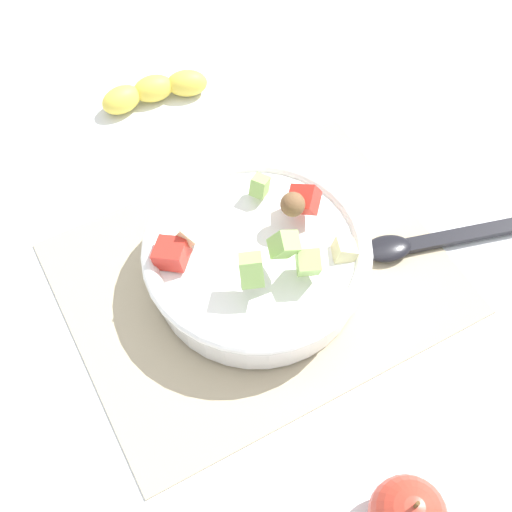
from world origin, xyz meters
TOP-DOWN VIEW (x-y plane):
  - ground_plane at (0.00, 0.00)m, footprint 2.40×2.40m
  - placemat at (0.00, 0.00)m, footprint 0.42×0.33m
  - salad_bowl at (-0.00, -0.00)m, footprint 0.25×0.25m
  - serving_spoon at (0.19, -0.06)m, footprint 0.22×0.08m
  - banana_whole at (0.01, 0.32)m, footprint 0.15×0.06m

SIDE VIEW (x-z plane):
  - ground_plane at x=0.00m, z-range 0.00..0.00m
  - placemat at x=0.00m, z-range 0.00..0.01m
  - serving_spoon at x=0.19m, z-range 0.00..0.02m
  - banana_whole at x=0.01m, z-range 0.00..0.04m
  - salad_bowl at x=0.00m, z-range -0.02..0.10m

